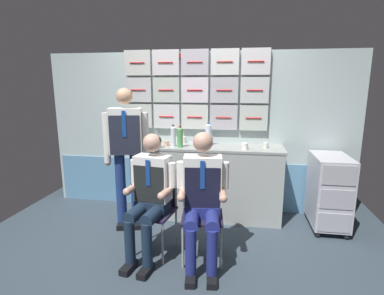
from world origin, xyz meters
name	(u,v)px	position (x,y,z in m)	size (l,w,h in m)	color
ground	(178,261)	(0.00, 0.00, -0.02)	(4.80, 4.80, 0.04)	#313D47
galley_bulkhead	(198,129)	(-0.01, 1.37, 1.13)	(4.20, 0.14, 2.17)	#ABBEBE
galley_counter	(207,181)	(0.16, 1.09, 0.48)	(1.93, 0.53, 0.95)	#A0A5A1
service_trolley	(329,190)	(1.65, 0.97, 0.48)	(0.40, 0.65, 0.90)	black
folding_chair_left	(157,201)	(-0.26, 0.19, 0.53)	(0.46, 0.46, 0.86)	#A8AAAF
crew_member_left	(149,191)	(-0.29, 0.03, 0.69)	(0.49, 0.63, 1.26)	black
folding_chair_center	(203,205)	(0.22, 0.16, 0.53)	(0.44, 0.44, 0.86)	#A8AAAF
crew_member_center	(202,193)	(0.24, 0.00, 0.71)	(0.50, 0.65, 1.29)	black
crew_member_standing	(126,147)	(-0.75, 0.63, 1.01)	(0.52, 0.33, 1.69)	black
water_bottle_tall	(180,137)	(-0.17, 0.96, 1.08)	(0.07, 0.07, 0.27)	#4F9852
water_bottle_blue_cap	(208,134)	(0.17, 1.14, 1.09)	(0.08, 0.08, 0.30)	silver
sparkling_bottle_green	(144,135)	(-0.66, 1.04, 1.07)	(0.08, 0.08, 0.26)	#4DA55D
water_bottle_clear	(173,136)	(-0.26, 0.99, 1.08)	(0.06, 0.06, 0.28)	silver
paper_cup_blue	(266,145)	(0.89, 1.08, 0.99)	(0.06, 0.06, 0.07)	silver
paper_cup_tan	(184,139)	(-0.18, 1.26, 0.99)	(0.07, 0.07, 0.08)	silver
espresso_cup_small	(245,146)	(0.64, 0.97, 0.99)	(0.07, 0.07, 0.08)	white
coffee_cup_white	(166,143)	(-0.36, 1.02, 0.98)	(0.06, 0.06, 0.06)	tan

